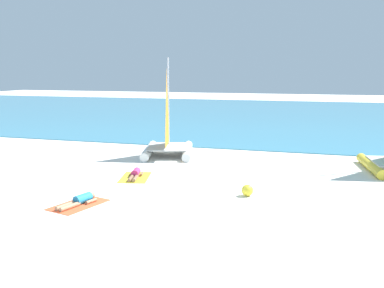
# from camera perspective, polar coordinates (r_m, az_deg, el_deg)

# --- Properties ---
(ground_plane) EXTENTS (120.00, 120.00, 0.00)m
(ground_plane) POSITION_cam_1_polar(r_m,az_deg,el_deg) (23.71, 3.83, -0.79)
(ground_plane) COLOR white
(ocean_water) EXTENTS (120.00, 40.00, 0.05)m
(ocean_water) POSITION_cam_1_polar(r_m,az_deg,el_deg) (43.53, 10.04, 3.85)
(ocean_water) COLOR teal
(ocean_water) RESTS_ON ground
(sailboat_white) EXTENTS (3.36, 4.30, 4.94)m
(sailboat_white) POSITION_cam_1_polar(r_m,az_deg,el_deg) (22.10, -3.18, 0.39)
(sailboat_white) COLOR white
(sailboat_white) RESTS_ON ground
(towel_left) EXTENTS (1.53, 2.11, 0.01)m
(towel_left) POSITION_cam_1_polar(r_m,az_deg,el_deg) (14.58, -14.66, -7.71)
(towel_left) COLOR #EA5933
(towel_left) RESTS_ON ground
(sunbather_left) EXTENTS (0.76, 1.55, 0.30)m
(sunbather_left) POSITION_cam_1_polar(r_m,az_deg,el_deg) (14.59, -14.49, -7.18)
(sunbather_left) COLOR #268CCC
(sunbather_left) RESTS_ON towel_left
(towel_right) EXTENTS (1.54, 2.11, 0.01)m
(towel_right) POSITION_cam_1_polar(r_m,az_deg,el_deg) (17.76, -7.48, -4.36)
(towel_right) COLOR yellow
(towel_right) RESTS_ON ground
(sunbather_right) EXTENTS (0.77, 1.55, 0.30)m
(sunbather_right) POSITION_cam_1_polar(r_m,az_deg,el_deg) (17.80, -7.45, -3.92)
(sunbather_right) COLOR #D83372
(sunbather_right) RESTS_ON towel_right
(beach_ball) EXTENTS (0.40, 0.40, 0.40)m
(beach_ball) POSITION_cam_1_polar(r_m,az_deg,el_deg) (15.14, 7.28, -6.05)
(beach_ball) COLOR yellow
(beach_ball) RESTS_ON ground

